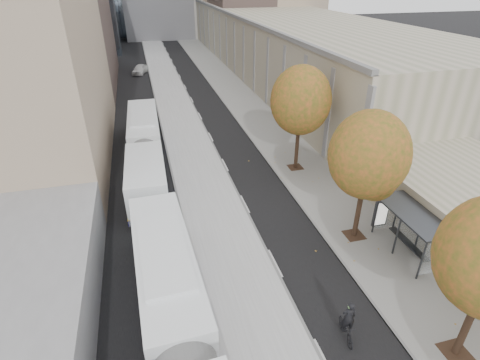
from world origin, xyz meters
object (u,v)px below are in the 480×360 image
object	(u,v)px
bus_near	(180,343)
cyclist	(347,325)
distant_car	(140,69)
bus_shelter	(415,220)
bus_far	(145,148)

from	to	relation	value
bus_near	cyclist	distance (m)	6.89
cyclist	distant_car	distance (m)	50.74
bus_shelter	cyclist	xyz separation A→B (m)	(-6.03, -4.09, -1.44)
cyclist	bus_shelter	bearing A→B (deg)	42.66
bus_shelter	cyclist	size ratio (longest dim) A/B	2.17
bus_shelter	bus_near	world-z (taller)	bus_near
bus_shelter	cyclist	world-z (taller)	bus_shelter
bus_far	distant_car	world-z (taller)	bus_far
bus_far	distant_car	xyz separation A→B (m)	(0.47, 31.71, -0.89)
bus_shelter	bus_far	distance (m)	19.72
cyclist	distant_car	xyz separation A→B (m)	(-6.88, 50.27, -0.08)
bus_far	cyclist	world-z (taller)	bus_far
bus_far	cyclist	size ratio (longest dim) A/B	8.49
bus_far	bus_near	bearing A→B (deg)	-87.15
bus_near	bus_shelter	bearing A→B (deg)	13.96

